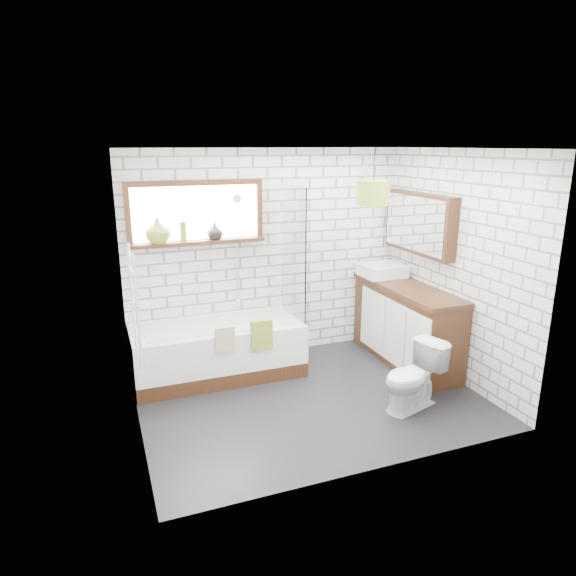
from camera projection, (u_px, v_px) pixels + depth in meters
name	position (u px, v px, depth m)	size (l,w,h in m)	color
floor	(310.00, 398.00, 5.32)	(3.40, 2.60, 0.01)	black
ceiling	(313.00, 148.00, 4.64)	(3.40, 2.60, 0.01)	white
wall_back	(268.00, 255.00, 6.16)	(3.40, 0.01, 2.50)	white
wall_front	(381.00, 324.00, 3.81)	(3.40, 0.01, 2.50)	white
wall_left	(129.00, 300.00, 4.40)	(0.01, 2.60, 2.50)	white
wall_right	(456.00, 267.00, 5.56)	(0.01, 2.60, 2.50)	white
window	(196.00, 213.00, 5.67)	(1.52, 0.16, 0.68)	black
towel_radiator	(135.00, 305.00, 4.43)	(0.06, 0.52, 1.00)	white
mirror_cabinet	(419.00, 223.00, 5.97)	(0.16, 1.20, 0.70)	black
shower_riser	(237.00, 250.00, 5.95)	(0.02, 0.02, 1.30)	silver
bathtub	(218.00, 350.00, 5.78)	(1.87, 0.83, 0.61)	white
shower_screen	(293.00, 252.00, 5.81)	(0.02, 0.72, 1.50)	white
towel_green	(262.00, 334.00, 5.46)	(0.23, 0.06, 0.32)	olive
towel_beige	(225.00, 339.00, 5.33)	(0.21, 0.05, 0.27)	tan
vanity	(406.00, 324.00, 6.09)	(0.54, 1.66, 0.95)	black
basin	(382.00, 270.00, 6.37)	(0.51, 0.44, 0.15)	white
tap	(393.00, 264.00, 6.41)	(0.03, 0.03, 0.17)	silver
toilet	(413.00, 377.00, 5.03)	(0.66, 0.38, 0.67)	white
vase_olive	(158.00, 232.00, 5.55)	(0.27, 0.27, 0.28)	olive
vase_dark	(215.00, 233.00, 5.77)	(0.18, 0.18, 0.19)	black
bottle	(183.00, 233.00, 5.65)	(0.07, 0.07, 0.22)	olive
pendant	(373.00, 193.00, 4.80)	(0.31, 0.31, 0.22)	olive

